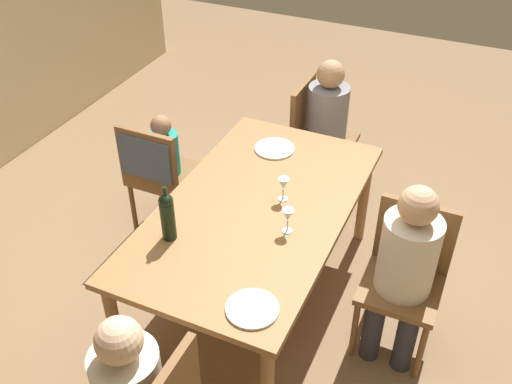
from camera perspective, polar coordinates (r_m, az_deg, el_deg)
The scene contains 13 objects.
ground_plane at distance 3.90m, azimuth -0.00°, elevation -10.18°, with size 10.00×10.00×0.00m, color #846647.
dining_table at distance 3.44m, azimuth -0.00°, elevation -2.39°, with size 1.85×1.04×0.76m.
chair_near at distance 3.42m, azimuth 14.58°, elevation -7.30°, with size 0.44×0.44×0.92m.
chair_right_end at distance 4.55m, azimuth 5.84°, elevation 5.94°, with size 0.44×0.44×0.92m.
chair_far_right at distance 4.06m, azimuth -9.90°, elevation 2.39°, with size 0.46×0.44×0.92m.
person_man_bearded at distance 3.25m, azimuth 14.50°, elevation -6.91°, with size 0.36×0.32×1.16m.
person_man_guest at distance 4.46m, azimuth 7.32°, elevation 6.98°, with size 0.31×0.35×1.14m.
person_child_small at distance 4.18m, azimuth -8.77°, elevation 3.05°, with size 0.25×0.22×0.94m.
wine_bottle_tall_green at distance 3.11m, azimuth -8.71°, elevation -2.25°, with size 0.08×0.08×0.34m.
wine_glass_near_left at distance 3.15m, azimuth 3.15°, elevation -2.37°, with size 0.07×0.07×0.15m.
wine_glass_centre at distance 3.38m, azimuth 2.72°, elevation 0.72°, with size 0.07×0.07×0.15m.
dinner_plate_host at distance 2.79m, azimuth -0.37°, elevation -11.41°, with size 0.26×0.26×0.01m, color silver.
dinner_plate_guest_left at distance 3.89m, azimuth 1.84°, elevation 4.30°, with size 0.27×0.27×0.01m, color white.
Camera 1 is at (-2.43, -1.10, 2.84)m, focal length 40.66 mm.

